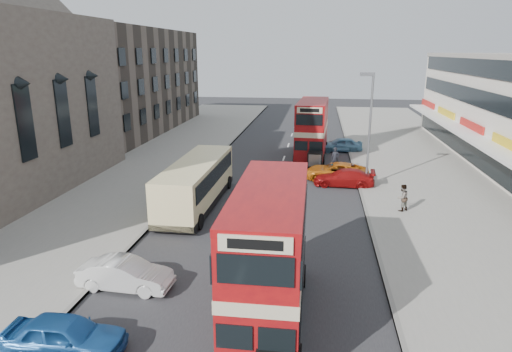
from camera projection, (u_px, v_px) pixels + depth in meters
The scene contains 18 objects.
ground at pixel (226, 326), 15.97m from camera, with size 160.00×160.00×0.00m, color #28282B.
road_surface at pixel (278, 176), 35.03m from camera, with size 12.00×90.00×0.01m, color #28282B.
pavement_right at pixel (436, 181), 33.40m from camera, with size 12.00×90.00×0.15m, color gray.
pavement_left at pixel (133, 170), 36.62m from camera, with size 12.00×90.00×0.15m, color gray.
kerb_left at pixel (203, 172), 35.83m from camera, with size 0.20×90.00×0.16m, color gray.
kerb_right at pixel (357, 178), 34.19m from camera, with size 0.20×90.00×0.16m, color gray.
brick_terrace at pixel (111, 81), 53.50m from camera, with size 14.00×28.00×12.00m, color #66594C.
street_lamp at pixel (369, 121), 30.94m from camera, with size 1.00×0.20×8.12m.
bus_main at pixel (270, 255), 15.75m from camera, with size 2.50×8.82×4.85m.
bus_second at pixel (312, 129), 40.45m from camera, with size 2.93×9.25×5.04m.
coach at pixel (197, 182), 28.00m from camera, with size 2.71×10.10×2.67m.
car_left_near at pixel (65, 336), 14.34m from camera, with size 1.57×3.91×1.33m, color #1C549C.
car_left_front at pixel (125, 274), 18.33m from camera, with size 1.36×3.91×1.29m, color silver.
car_right_a at pixel (344, 178), 32.28m from camera, with size 1.77×4.36×1.26m, color #990F0F.
car_right_b at pixel (336, 172), 33.74m from camera, with size 2.25×4.87×1.35m, color orange.
car_right_c at pixel (341, 145), 43.30m from camera, with size 1.65×4.10×1.40m, color #5D98BB.
pedestrian_near at pixel (402, 198), 26.81m from camera, with size 0.62×0.42×1.68m, color gray.
cyclist at pixel (335, 164), 35.67m from camera, with size 0.67×1.66×2.12m.
Camera 1 is at (3.00, -13.61, 9.55)m, focal length 31.14 mm.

